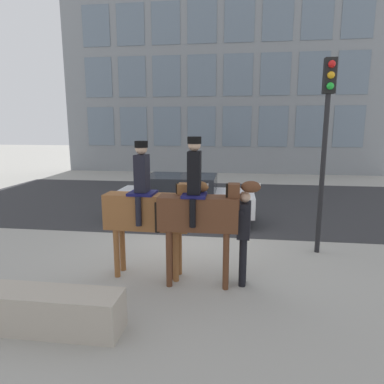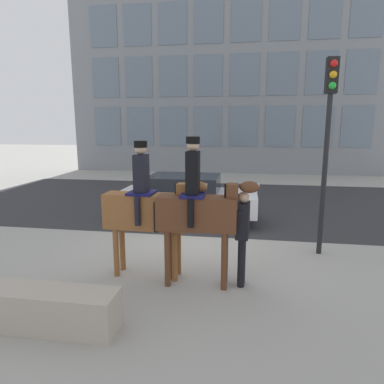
{
  "view_description": "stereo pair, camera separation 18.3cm",
  "coord_description": "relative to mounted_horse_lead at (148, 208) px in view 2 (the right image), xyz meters",
  "views": [
    {
      "loc": [
        1.18,
        -8.02,
        2.86
      ],
      "look_at": [
        0.26,
        -1.25,
        1.53
      ],
      "focal_mm": 32.0,
      "sensor_mm": 36.0,
      "label": 1
    },
    {
      "loc": [
        1.36,
        -7.99,
        2.86
      ],
      "look_at": [
        0.26,
        -1.25,
        1.53
      ],
      "focal_mm": 32.0,
      "sensor_mm": 36.0,
      "label": 2
    }
  ],
  "objects": [
    {
      "name": "office_building_facade",
      "position": [
        0.46,
        14.96,
        7.02
      ],
      "size": [
        19.22,
        0.33,
        16.69
      ],
      "color": "gray",
      "rests_on": "ground_plane"
    },
    {
      "name": "ground_plane",
      "position": [
        0.46,
        1.97,
        -1.34
      ],
      "size": [
        80.0,
        80.0,
        0.0
      ],
      "primitive_type": "plane",
      "color": "#9E9B93"
    },
    {
      "name": "street_car_near_lane",
      "position": [
        0.05,
        3.88,
        -0.59
      ],
      "size": [
        4.12,
        1.8,
        1.4
      ],
      "color": "silver",
      "rests_on": "ground_plane"
    },
    {
      "name": "mounted_horse_companion",
      "position": [
        0.99,
        -0.22,
        0.07
      ],
      "size": [
        1.86,
        0.65,
        2.68
      ],
      "rotation": [
        0.0,
        0.0,
        0.02
      ],
      "color": "#59331E",
      "rests_on": "ground_plane"
    },
    {
      "name": "traffic_light",
      "position": [
        3.49,
        1.72,
        1.49
      ],
      "size": [
        0.24,
        0.29,
        4.24
      ],
      "color": "black",
      "rests_on": "ground_plane"
    },
    {
      "name": "pedestrian_bystander",
      "position": [
        1.76,
        -0.14,
        -0.31
      ],
      "size": [
        0.85,
        0.43,
        1.73
      ],
      "rotation": [
        0.0,
        0.0,
        3.07
      ],
      "color": "black",
      "rests_on": "ground_plane"
    },
    {
      "name": "mounted_horse_lead",
      "position": [
        0.0,
        0.0,
        0.0
      ],
      "size": [
        2.04,
        0.65,
        2.59
      ],
      "rotation": [
        0.0,
        0.0,
        -0.03
      ],
      "color": "brown",
      "rests_on": "ground_plane"
    },
    {
      "name": "road_surface",
      "position": [
        0.46,
        6.72,
        -1.33
      ],
      "size": [
        19.22,
        8.5,
        0.01
      ],
      "color": "#2D2D30",
      "rests_on": "ground_plane"
    },
    {
      "name": "planter_ledge",
      "position": [
        -1.07,
        -1.94,
        -1.04
      ],
      "size": [
        2.32,
        0.56,
        0.58
      ],
      "color": "#ADA393",
      "rests_on": "ground_plane"
    }
  ]
}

